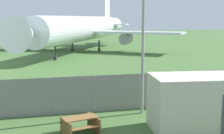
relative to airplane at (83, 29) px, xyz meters
name	(u,v)px	position (x,y,z in m)	size (l,w,h in m)	color
perimeter_fence	(95,94)	(-4.10, -31.20, -2.52)	(56.07, 0.07, 2.05)	gray
airplane	(83,29)	(0.00, 0.00, 0.00)	(28.46, 34.99, 11.05)	silver
portable_cabin	(203,103)	(0.28, -35.12, -2.26)	(5.07, 3.01, 2.56)	beige
picnic_bench_open_grass	(80,123)	(-5.38, -34.30, -3.07)	(1.84, 1.73, 0.76)	brown
light_mast	(143,29)	(-1.64, -32.04, 1.04)	(0.44, 0.44, 7.45)	#99999E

